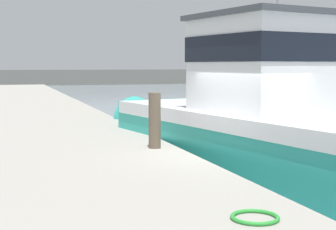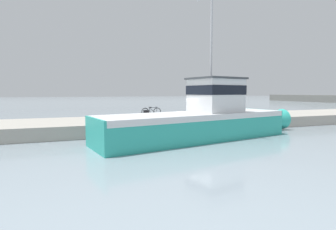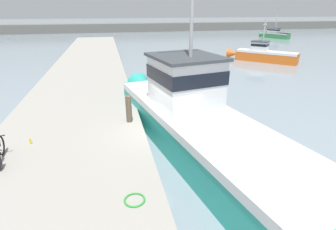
# 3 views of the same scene
# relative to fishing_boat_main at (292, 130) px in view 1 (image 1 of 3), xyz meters

# --- Properties ---
(ground_plane) EXTENTS (320.00, 320.00, 0.00)m
(ground_plane) POSITION_rel_fishing_boat_main_xyz_m (-1.15, 0.23, -1.28)
(ground_plane) COLOR #84939E
(dock_pier) EXTENTS (6.17, 80.00, 0.85)m
(dock_pier) POSITION_rel_fishing_boat_main_xyz_m (-5.23, 0.23, -0.86)
(dock_pier) COLOR #A39E93
(dock_pier) RESTS_ON ground_plane
(far_shoreline) EXTENTS (180.00, 5.00, 2.07)m
(far_shoreline) POSITION_rel_fishing_boat_main_xyz_m (28.85, 62.05, -0.25)
(far_shoreline) COLOR slate
(far_shoreline) RESTS_ON ground_plane
(fishing_boat_main) EXTENTS (5.53, 14.88, 10.53)m
(fishing_boat_main) POSITION_rel_fishing_boat_main_xyz_m (0.00, 0.00, 0.00)
(fishing_boat_main) COLOR teal
(fishing_boat_main) RESTS_ON ground_plane
(mooring_post) EXTENTS (0.27, 0.27, 1.22)m
(mooring_post) POSITION_rel_fishing_boat_main_xyz_m (-2.67, 1.20, 0.18)
(mooring_post) COLOR brown
(mooring_post) RESTS_ON dock_pier
(hose_coil) EXTENTS (0.58, 0.58, 0.05)m
(hose_coil) POSITION_rel_fishing_boat_main_xyz_m (-3.01, -4.17, -0.41)
(hose_coil) COLOR green
(hose_coil) RESTS_ON dock_pier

